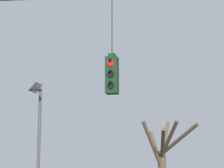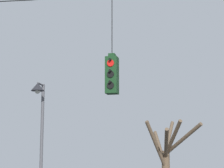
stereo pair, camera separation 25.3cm
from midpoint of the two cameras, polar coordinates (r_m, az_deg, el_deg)
The scene contains 3 objects.
traffic_light_near_left_pole at distance 12.46m, azimuth 0.58°, elevation 1.26°, with size 0.34×0.58×3.05m.
street_lamp at distance 16.82m, azimuth -9.04°, elevation -4.46°, with size 0.50×0.86×5.41m.
bare_tree at distance 20.66m, azimuth 7.55°, elevation -10.13°, with size 2.61×3.79×4.47m.
Camera 2 is at (4.42, -11.65, 2.38)m, focal length 70.00 mm.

